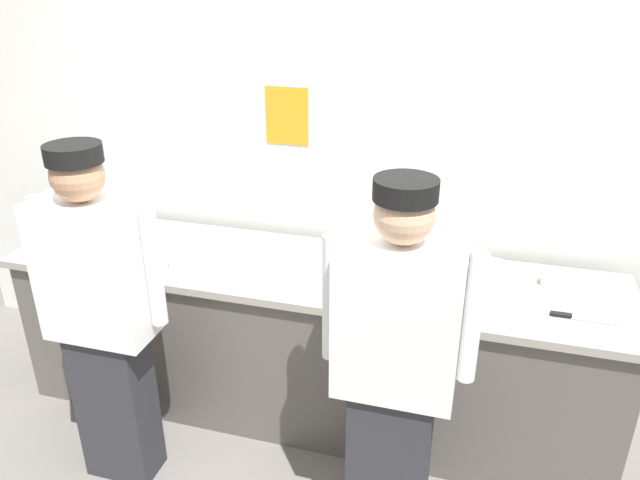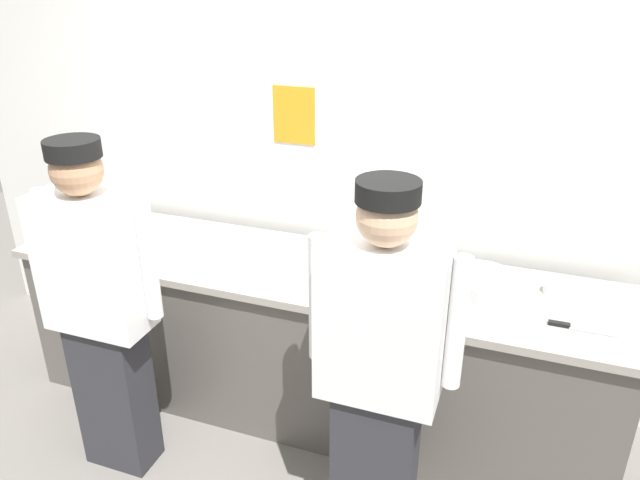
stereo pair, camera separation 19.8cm
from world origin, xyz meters
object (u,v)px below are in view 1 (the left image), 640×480
at_px(sheet_tray, 256,257).
at_px(ramekin_green_sauce, 552,280).
at_px(plate_stack_rear, 133,250).
at_px(ramekin_red_sauce, 385,284).
at_px(plate_stack_front, 359,266).
at_px(ramekin_yellow_sauce, 69,242).
at_px(chef_center, 395,369).
at_px(mixing_bowl_steel, 482,280).
at_px(squeeze_bottle_primary, 363,276).
at_px(deli_cup, 177,260).
at_px(chef_near_left, 102,315).
at_px(ramekin_orange_sauce, 105,226).
at_px(chefs_knife, 578,317).

xyz_separation_m(sheet_tray, ramekin_green_sauce, (1.48, 0.13, 0.01)).
distance_m(plate_stack_rear, ramekin_red_sauce, 1.36).
bearing_deg(ramekin_green_sauce, ramekin_red_sauce, -162.02).
relative_size(plate_stack_front, plate_stack_rear, 1.04).
height_order(ramekin_red_sauce, ramekin_green_sauce, ramekin_green_sauce).
bearing_deg(ramekin_yellow_sauce, sheet_tray, 6.69).
height_order(chef_center, mixing_bowl_steel, chef_center).
xyz_separation_m(squeeze_bottle_primary, ramekin_red_sauce, (0.09, 0.09, -0.08)).
bearing_deg(squeeze_bottle_primary, ramekin_yellow_sauce, 176.96).
height_order(ramekin_green_sauce, deli_cup, deli_cup).
distance_m(ramekin_red_sauce, deli_cup, 1.05).
height_order(chef_near_left, squeeze_bottle_primary, chef_near_left).
xyz_separation_m(mixing_bowl_steel, ramekin_red_sauce, (-0.44, -0.10, -0.03)).
bearing_deg(plate_stack_rear, chef_center, -21.86).
bearing_deg(ramekin_red_sauce, mixing_bowl_steel, 13.24).
distance_m(mixing_bowl_steel, sheet_tray, 1.15).
distance_m(sheet_tray, ramekin_yellow_sauce, 1.06).
relative_size(chef_center, plate_stack_rear, 7.43).
bearing_deg(ramekin_green_sauce, deli_cup, -169.25).
xyz_separation_m(chef_center, squeeze_bottle_primary, (-0.24, 0.52, 0.11)).
bearing_deg(squeeze_bottle_primary, deli_cup, -179.82).
height_order(plate_stack_front, ramekin_orange_sauce, plate_stack_front).
bearing_deg(chef_center, squeeze_bottle_primary, 114.84).
distance_m(plate_stack_rear, mixing_bowl_steel, 1.80).
relative_size(plate_stack_rear, sheet_tray, 0.49).
bearing_deg(chef_near_left, mixing_bowl_steel, 23.22).
xyz_separation_m(ramekin_yellow_sauce, chefs_knife, (2.63, -0.04, -0.02)).
bearing_deg(plate_stack_rear, mixing_bowl_steel, 3.57).
distance_m(ramekin_green_sauce, chefs_knife, 0.31).
xyz_separation_m(sheet_tray, ramekin_yellow_sauce, (-1.05, -0.12, 0.01)).
bearing_deg(chef_center, sheet_tray, 139.50).
distance_m(chef_center, deli_cup, 1.31).
bearing_deg(plate_stack_rear, chefs_knife, -0.82).
bearing_deg(deli_cup, sheet_tray, 32.42).
height_order(sheet_tray, ramekin_orange_sauce, ramekin_orange_sauce).
bearing_deg(ramekin_red_sauce, ramekin_green_sauce, 17.98).
relative_size(ramekin_yellow_sauce, ramekin_green_sauce, 0.98).
distance_m(plate_stack_rear, deli_cup, 0.32).
xyz_separation_m(ramekin_orange_sauce, ramekin_yellow_sauce, (-0.06, -0.25, -0.00)).
distance_m(squeeze_bottle_primary, ramekin_orange_sauce, 1.64).
distance_m(chef_center, ramekin_green_sauce, 1.06).
height_order(plate_stack_rear, deli_cup, deli_cup).
relative_size(sheet_tray, ramekin_green_sauce, 4.44).
bearing_deg(chef_near_left, chefs_knife, 15.06).
xyz_separation_m(squeeze_bottle_primary, deli_cup, (-0.96, -0.00, -0.05)).
height_order(chef_center, deli_cup, chef_center).
distance_m(chef_near_left, ramekin_red_sauce, 1.30).
xyz_separation_m(chef_near_left, ramekin_yellow_sauce, (-0.60, 0.58, 0.02)).
relative_size(ramekin_orange_sauce, deli_cup, 0.77).
relative_size(ramekin_red_sauce, chefs_knife, 0.40).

